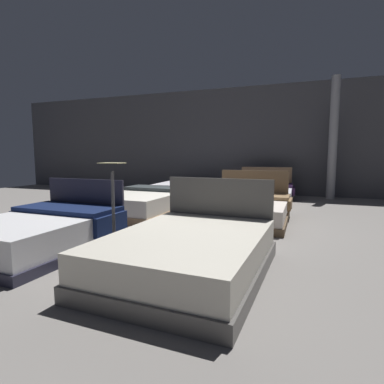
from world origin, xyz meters
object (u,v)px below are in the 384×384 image
(bed_3, at_px, (247,210))
(support_pillar, at_px, (333,139))
(bed_0, at_px, (41,232))
(bed_5, at_px, (263,194))
(bed_1, at_px, (189,252))
(bed_2, at_px, (144,203))
(bed_4, at_px, (188,190))
(price_sign, at_px, (114,221))

(bed_3, height_order, support_pillar, support_pillar)
(bed_0, xyz_separation_m, bed_5, (2.19, 5.59, -0.03))
(bed_1, distance_m, bed_5, 5.67)
(bed_2, xyz_separation_m, bed_4, (-0.05, 2.79, -0.02))
(bed_0, relative_size, bed_3, 1.01)
(bed_2, xyz_separation_m, price_sign, (1.08, -2.65, 0.22))
(bed_0, bearing_deg, bed_3, 52.00)
(bed_3, bearing_deg, price_sign, -113.43)
(bed_4, bearing_deg, support_pillar, 13.38)
(bed_1, distance_m, bed_4, 6.01)
(bed_0, relative_size, bed_2, 0.92)
(support_pillar, bearing_deg, bed_4, -163.43)
(bed_1, xyz_separation_m, bed_3, (0.09, 2.86, -0.01))
(bed_5, height_order, price_sign, price_sign)
(bed_1, height_order, bed_4, bed_1)
(price_sign, bearing_deg, bed_0, -176.12)
(bed_5, distance_m, support_pillar, 2.62)
(bed_0, xyz_separation_m, price_sign, (1.11, 0.08, 0.22))
(price_sign, bearing_deg, bed_3, 66.99)
(bed_3, height_order, price_sign, price_sign)
(bed_0, bearing_deg, support_pillar, 60.37)
(bed_4, bearing_deg, price_sign, -81.44)
(bed_0, xyz_separation_m, bed_3, (2.26, 2.78, -0.02))
(bed_1, bearing_deg, support_pillar, 77.05)
(bed_2, distance_m, bed_5, 3.59)
(bed_2, xyz_separation_m, bed_5, (2.16, 2.87, -0.03))
(support_pillar, bearing_deg, bed_0, -120.70)
(bed_0, bearing_deg, bed_1, -1.11)
(bed_0, xyz_separation_m, bed_4, (-0.02, 5.52, -0.02))
(bed_1, xyz_separation_m, bed_5, (0.02, 5.67, -0.02))
(bed_1, relative_size, bed_4, 1.01)
(bed_3, relative_size, support_pillar, 0.56)
(bed_2, distance_m, bed_4, 2.79)
(bed_3, relative_size, bed_5, 0.93)
(bed_4, bearing_deg, bed_0, -92.94)
(bed_1, relative_size, price_sign, 1.86)
(bed_0, relative_size, bed_1, 0.90)
(bed_2, bearing_deg, bed_1, -50.55)
(bed_4, bearing_deg, bed_3, -53.41)
(bed_5, bearing_deg, bed_2, -128.91)
(bed_2, relative_size, bed_3, 1.09)
(bed_2, height_order, support_pillar, support_pillar)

